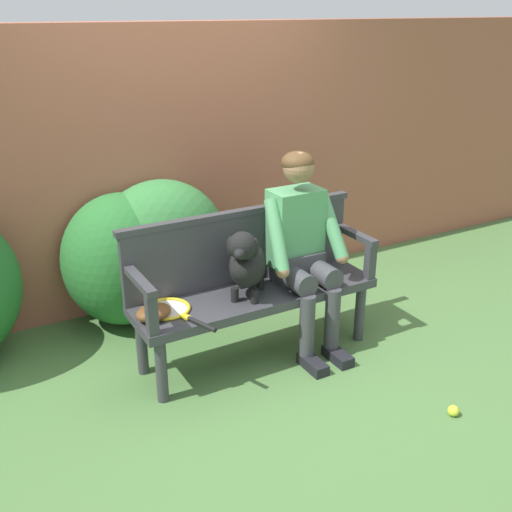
{
  "coord_description": "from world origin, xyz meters",
  "views": [
    {
      "loc": [
        -1.73,
        -3.07,
        2.18
      ],
      "look_at": [
        0.0,
        0.0,
        0.72
      ],
      "focal_mm": 42.45,
      "sensor_mm": 36.0,
      "label": 1
    }
  ],
  "objects": [
    {
      "name": "bench_backrest",
      "position": [
        0.0,
        0.2,
        0.73
      ],
      "size": [
        1.67,
        0.06,
        0.5
      ],
      "color": "#38383D",
      "rests_on": "garden_bench"
    },
    {
      "name": "garden_bench",
      "position": [
        0.0,
        0.0,
        0.41
      ],
      "size": [
        1.63,
        0.46,
        0.47
      ],
      "color": "#38383D",
      "rests_on": "ground"
    },
    {
      "name": "bench_armrest_left_end",
      "position": [
        -0.77,
        -0.08,
        0.67
      ],
      "size": [
        0.06,
        0.46,
        0.28
      ],
      "color": "#38383D",
      "rests_on": "garden_bench"
    },
    {
      "name": "ground_plane",
      "position": [
        0.0,
        0.0,
        0.0
      ],
      "size": [
        40.0,
        40.0,
        0.0
      ],
      "primitive_type": "plane",
      "color": "#4C753D"
    },
    {
      "name": "brick_garden_fence",
      "position": [
        0.0,
        1.27,
        1.04
      ],
      "size": [
        8.0,
        0.3,
        2.09
      ],
      "primitive_type": "cube",
      "color": "#9E5642",
      "rests_on": "ground"
    },
    {
      "name": "tennis_racket",
      "position": [
        -0.59,
        0.02,
        0.48
      ],
      "size": [
        0.37,
        0.58,
        0.03
      ],
      "color": "yellow",
      "rests_on": "garden_bench"
    },
    {
      "name": "baseball_glove",
      "position": [
        -0.71,
        -0.03,
        0.52
      ],
      "size": [
        0.25,
        0.21,
        0.09
      ],
      "primitive_type": "ellipsoid",
      "rotation": [
        0.0,
        0.0,
        0.2
      ],
      "color": "brown",
      "rests_on": "garden_bench"
    },
    {
      "name": "person_seated",
      "position": [
        0.34,
        -0.01,
        0.74
      ],
      "size": [
        0.56,
        0.63,
        1.34
      ],
      "color": "black",
      "rests_on": "ground"
    },
    {
      "name": "bench_armrest_right_end",
      "position": [
        0.77,
        -0.08,
        0.67
      ],
      "size": [
        0.06,
        0.46,
        0.28
      ],
      "color": "#38383D",
      "rests_on": "garden_bench"
    },
    {
      "name": "tennis_ball",
      "position": [
        0.67,
        -1.13,
        0.03
      ],
      "size": [
        0.07,
        0.07,
        0.07
      ],
      "primitive_type": "sphere",
      "color": "#CCDB33",
      "rests_on": "ground"
    },
    {
      "name": "hedge_bush_far_left",
      "position": [
        -0.59,
        0.92,
        0.49
      ],
      "size": [
        0.88,
        0.84,
        0.98
      ],
      "primitive_type": "ellipsoid",
      "color": "#286B2D",
      "rests_on": "ground"
    },
    {
      "name": "dog_on_bench",
      "position": [
        -0.09,
        -0.05,
        0.72
      ],
      "size": [
        0.41,
        0.45,
        0.48
      ],
      "color": "black",
      "rests_on": "garden_bench"
    },
    {
      "name": "hedge_bush_far_right",
      "position": [
        -0.3,
        0.89,
        0.52
      ],
      "size": [
        1.01,
        0.82,
        1.04
      ],
      "primitive_type": "ellipsoid",
      "color": "#337538",
      "rests_on": "ground"
    }
  ]
}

